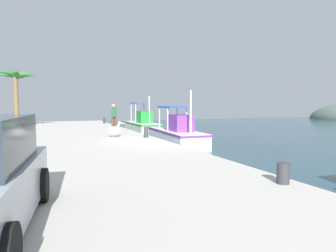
{
  "coord_description": "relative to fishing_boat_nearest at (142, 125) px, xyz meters",
  "views": [
    {
      "loc": [
        12.96,
        -5.21,
        2.55
      ],
      "look_at": [
        -1.29,
        0.62,
        1.38
      ],
      "focal_mm": 32.14,
      "sensor_mm": 36.0,
      "label": 1
    }
  ],
  "objects": [
    {
      "name": "mooring_bollard_nearest",
      "position": [
        -1.15,
        -3.08,
        0.38
      ],
      "size": [
        0.21,
        0.21,
        0.48
      ],
      "primitive_type": "cylinder",
      "color": "#333338",
      "rests_on": "quay_pier"
    },
    {
      "name": "fisherman_standing",
      "position": [
        4.67,
        -3.49,
        1.07
      ],
      "size": [
        0.41,
        0.51,
        1.7
      ],
      "color": "#4C3823",
      "rests_on": "quay_pier"
    },
    {
      "name": "mooring_bollard_third",
      "position": [
        20.14,
        -3.08,
        0.37
      ],
      "size": [
        0.27,
        0.27,
        0.46
      ],
      "primitive_type": "cylinder",
      "color": "#333338",
      "rests_on": "quay_pier"
    },
    {
      "name": "quay_pier",
      "position": [
        12.19,
        -7.63,
        -0.26
      ],
      "size": [
        36.0,
        10.0,
        0.8
      ],
      "primitive_type": "cube",
      "color": "#BCB7AD",
      "rests_on": "ground"
    },
    {
      "name": "pelican",
      "position": [
        9.9,
        -4.58,
        0.54
      ],
      "size": [
        0.38,
        0.95,
        0.82
      ],
      "color": "tan",
      "rests_on": "quay_pier"
    },
    {
      "name": "fishing_boat_second",
      "position": [
        8.42,
        -0.45,
        -0.0
      ],
      "size": [
        6.41,
        2.18,
        3.25
      ],
      "color": "white",
      "rests_on": "ground"
    },
    {
      "name": "fishing_boat_nearest",
      "position": [
        0.0,
        0.0,
        0.0
      ],
      "size": [
        5.67,
        1.81,
        3.14
      ],
      "color": "silver",
      "rests_on": "ground"
    },
    {
      "name": "mooring_bollard_second",
      "position": [
        10.58,
        -3.08,
        0.41
      ],
      "size": [
        0.24,
        0.24,
        0.54
      ],
      "primitive_type": "cylinder",
      "color": "#333338",
      "rests_on": "quay_pier"
    },
    {
      "name": "palm_tree",
      "position": [
        1.35,
        -9.66,
        3.6
      ],
      "size": [
        3.27,
        3.03,
        4.06
      ],
      "color": "brown",
      "rests_on": "quay_pier"
    }
  ]
}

